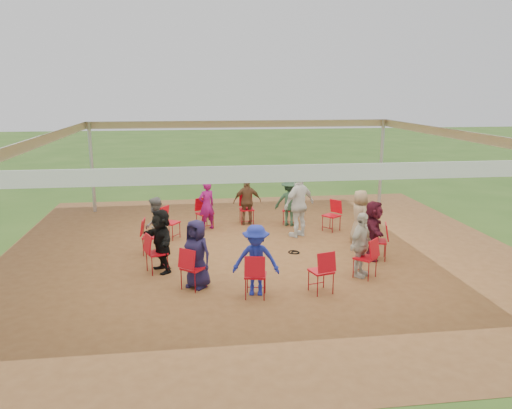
{
  "coord_description": "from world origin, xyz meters",
  "views": [
    {
      "loc": [
        -1.8,
        -11.92,
        4.02
      ],
      "look_at": [
        -0.15,
        0.3,
        1.18
      ],
      "focal_mm": 35.0,
      "sensor_mm": 36.0,
      "label": 1
    }
  ],
  "objects": [
    {
      "name": "ground",
      "position": [
        0.0,
        0.0,
        0.0
      ],
      "size": [
        80.0,
        80.0,
        0.0
      ],
      "primitive_type": "plane",
      "color": "#32551A",
      "rests_on": "ground"
    },
    {
      "name": "dirt_patch",
      "position": [
        0.0,
        0.0,
        0.01
      ],
      "size": [
        13.0,
        13.0,
        0.0
      ],
      "primitive_type": "plane",
      "color": "brown",
      "rests_on": "ground"
    },
    {
      "name": "tent",
      "position": [
        0.0,
        0.0,
        2.37
      ],
      "size": [
        10.33,
        10.33,
        3.0
      ],
      "color": "#B2B2B7",
      "rests_on": "ground"
    },
    {
      "name": "chair_0",
      "position": [
        2.66,
        -0.9,
        0.45
      ],
      "size": [
        0.55,
        0.54,
        0.9
      ],
      "primitive_type": null,
      "rotation": [
        0.0,
        0.0,
        1.24
      ],
      "color": "red",
      "rests_on": "ground"
    },
    {
      "name": "chair_1",
      "position": [
        2.77,
        0.44,
        0.45
      ],
      "size": [
        0.5,
        0.48,
        0.9
      ],
      "primitive_type": null,
      "rotation": [
        0.0,
        0.0,
        1.73
      ],
      "color": "red",
      "rests_on": "ground"
    },
    {
      "name": "chair_2",
      "position": [
        2.25,
        1.68,
        0.45
      ],
      "size": [
        0.6,
        0.6,
        0.9
      ],
      "primitive_type": null,
      "rotation": [
        0.0,
        0.0,
        2.21
      ],
      "color": "red",
      "rests_on": "ground"
    },
    {
      "name": "chair_3",
      "position": [
        1.21,
        2.53,
        0.45
      ],
      "size": [
        0.57,
        0.58,
        0.9
      ],
      "primitive_type": null,
      "rotation": [
        0.0,
        0.0,
        2.69
      ],
      "color": "red",
      "rests_on": "ground"
    },
    {
      "name": "chair_4",
      "position": [
        -0.1,
        2.8,
        0.45
      ],
      "size": [
        0.44,
        0.46,
        0.9
      ],
      "primitive_type": null,
      "rotation": [
        0.0,
        0.0,
        -3.11
      ],
      "color": "red",
      "rests_on": "ground"
    },
    {
      "name": "chair_5",
      "position": [
        -1.39,
        2.43,
        0.45
      ],
      "size": [
        0.58,
        0.59,
        0.9
      ],
      "primitive_type": null,
      "rotation": [
        0.0,
        0.0,
        -2.62
      ],
      "color": "red",
      "rests_on": "ground"
    },
    {
      "name": "chair_6",
      "position": [
        -2.36,
        1.51,
        0.45
      ],
      "size": [
        0.6,
        0.59,
        0.9
      ],
      "primitive_type": null,
      "rotation": [
        0.0,
        0.0,
        -2.14
      ],
      "color": "red",
      "rests_on": "ground"
    },
    {
      "name": "chair_7",
      "position": [
        -2.79,
        0.24,
        0.45
      ],
      "size": [
        0.47,
        0.46,
        0.9
      ],
      "primitive_type": null,
      "rotation": [
        0.0,
        0.0,
        -1.66
      ],
      "color": "red",
      "rests_on": "ground"
    },
    {
      "name": "chair_8",
      "position": [
        -2.58,
        -1.09,
        0.45
      ],
      "size": [
        0.57,
        0.56,
        0.9
      ],
      "primitive_type": null,
      "rotation": [
        0.0,
        0.0,
        -1.17
      ],
      "color": "red",
      "rests_on": "ground"
    },
    {
      "name": "chair_9",
      "position": [
        -1.78,
        -2.16,
        0.45
      ],
      "size": [
        0.6,
        0.61,
        0.9
      ],
      "primitive_type": null,
      "rotation": [
        0.0,
        0.0,
        -0.69
      ],
      "color": "red",
      "rests_on": "ground"
    },
    {
      "name": "chair_10",
      "position": [
        -0.57,
        -2.74,
        0.45
      ],
      "size": [
        0.5,
        0.52,
        0.9
      ],
      "primitive_type": null,
      "rotation": [
        0.0,
        0.0,
        -0.21
      ],
      "color": "red",
      "rests_on": "ground"
    },
    {
      "name": "chair_11",
      "position": [
        0.77,
        -2.7,
        0.45
      ],
      "size": [
        0.52,
        0.54,
        0.9
      ],
      "primitive_type": null,
      "rotation": [
        0.0,
        0.0,
        0.28
      ],
      "color": "red",
      "rests_on": "ground"
    },
    {
      "name": "chair_12",
      "position": [
        1.93,
        -2.03,
        0.45
      ],
      "size": [
        0.61,
        0.61,
        0.9
      ],
      "primitive_type": null,
      "rotation": [
        0.0,
        0.0,
        0.76
      ],
      "color": "red",
      "rests_on": "ground"
    },
    {
      "name": "person_seated_0",
      "position": [
        2.54,
        -0.86,
        0.73
      ],
      "size": [
        0.9,
        1.43,
        1.44
      ],
      "primitive_type": "imported",
      "rotation": [
        0.0,
        0.0,
        1.24
      ],
      "color": "#460F1E",
      "rests_on": "ground"
    },
    {
      "name": "person_seated_1",
      "position": [
        2.65,
        0.42,
        0.73
      ],
      "size": [
        0.5,
        0.76,
        1.44
      ],
      "primitive_type": "imported",
      "rotation": [
        0.0,
        0.0,
        1.73
      ],
      "color": "#927959",
      "rests_on": "ground"
    },
    {
      "name": "person_seated_2",
      "position": [
        1.16,
        2.42,
        0.73
      ],
      "size": [
        1.04,
        0.82,
        1.44
      ],
      "primitive_type": "imported",
      "rotation": [
        0.0,
        0.0,
        2.69
      ],
      "color": "#254530",
      "rests_on": "ground"
    },
    {
      "name": "person_seated_3",
      "position": [
        -0.1,
        2.68,
        0.73
      ],
      "size": [
        0.86,
        0.46,
        1.44
      ],
      "primitive_type": "imported",
      "rotation": [
        0.0,
        0.0,
        -3.11
      ],
      "color": "brown",
      "rests_on": "ground"
    },
    {
      "name": "person_seated_4",
      "position": [
        -1.33,
        2.33,
        0.73
      ],
      "size": [
        0.63,
        0.56,
        1.44
      ],
      "primitive_type": "imported",
      "rotation": [
        0.0,
        0.0,
        -2.62
      ],
      "color": "#810E5D",
      "rests_on": "ground"
    },
    {
      "name": "person_seated_5",
      "position": [
        -2.67,
        0.23,
        0.73
      ],
      "size": [
        0.46,
        0.73,
        1.44
      ],
      "primitive_type": "imported",
      "rotation": [
        0.0,
        0.0,
        -1.66
      ],
      "color": "slate",
      "rests_on": "ground"
    },
    {
      "name": "person_seated_6",
      "position": [
        -2.47,
        -1.04,
        0.73
      ],
      "size": [
        0.98,
        1.43,
        1.44
      ],
      "primitive_type": "imported",
      "rotation": [
        0.0,
        0.0,
        -1.17
      ],
      "color": "black",
      "rests_on": "ground"
    },
    {
      "name": "person_seated_7",
      "position": [
        -1.7,
        -2.07,
        0.73
      ],
      "size": [
        0.8,
        0.75,
        1.44
      ],
      "primitive_type": "imported",
      "rotation": [
        0.0,
        0.0,
        -0.69
      ],
      "color": "#1C163A",
      "rests_on": "ground"
    },
    {
      "name": "person_seated_8",
      "position": [
        -0.55,
        -2.63,
        0.73
      ],
      "size": [
        1.01,
        0.64,
        1.44
      ],
      "primitive_type": "imported",
      "rotation": [
        0.0,
        0.0,
        -0.21
      ],
      "color": "#1A2797",
      "rests_on": "ground"
    },
    {
      "name": "person_seated_9",
      "position": [
        1.85,
        -1.94,
        0.73
      ],
      "size": [
        0.91,
        0.9,
        1.44
      ],
      "primitive_type": "imported",
      "rotation": [
        0.0,
        0.0,
        0.76
      ],
      "color": "beige",
      "rests_on": "ground"
    },
    {
      "name": "standing_person",
      "position": [
        1.18,
        1.24,
        0.91
      ],
      "size": [
        1.19,
        1.02,
        1.82
      ],
      "primitive_type": "imported",
      "rotation": [
        0.0,
        0.0,
        3.7
      ],
      "color": "silver",
      "rests_on": "ground"
    },
    {
      "name": "cable_coil",
      "position": [
        0.76,
        -0.17,
        0.02
      ],
      "size": [
        0.36,
        0.36,
        0.03
      ],
      "rotation": [
        0.0,
        0.0,
        0.39
      ],
      "color": "black",
      "rests_on": "ground"
    },
    {
      "name": "laptop",
      "position": [
        2.38,
        -0.81,
        0.67
      ],
      "size": [
        0.32,
        0.36,
        0.2
      ],
      "rotation": [
        0.0,
        0.0,
        1.24
      ],
      "color": "#B7B7BC",
      "rests_on": "ground"
    }
  ]
}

